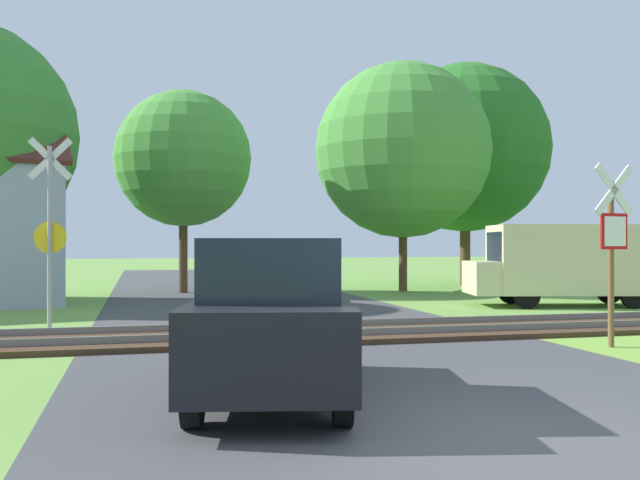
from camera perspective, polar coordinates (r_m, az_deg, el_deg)
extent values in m
plane|color=#6B9942|center=(6.71, 13.37, -15.19)|extent=(160.00, 160.00, 0.00)
cube|color=#424244|center=(8.49, 6.96, -12.01)|extent=(7.94, 80.00, 0.01)
cube|color=#422D1E|center=(13.27, -1.04, -7.56)|extent=(60.00, 2.60, 0.10)
cube|color=slate|center=(13.95, -1.72, -6.74)|extent=(60.00, 0.08, 0.12)
cube|color=slate|center=(12.56, -0.29, -7.46)|extent=(60.00, 0.08, 0.12)
cylinder|color=brown|center=(12.81, 22.25, -1.81)|extent=(0.10, 0.10, 2.77)
cube|color=red|center=(12.77, 22.46, 0.65)|extent=(0.59, 0.16, 0.60)
cube|color=white|center=(12.75, 22.54, 0.65)|extent=(0.48, 0.12, 0.49)
cube|color=white|center=(12.80, 22.46, 3.72)|extent=(0.86, 0.22, 0.88)
cube|color=white|center=(12.80, 22.46, 3.72)|extent=(0.86, 0.22, 0.88)
cylinder|color=#9E9EA5|center=(15.39, -20.82, 0.19)|extent=(0.09, 0.09, 3.70)
cube|color=white|center=(15.54, -20.77, 6.10)|extent=(0.88, 0.09, 0.88)
cube|color=white|center=(15.54, -20.77, 6.10)|extent=(0.88, 0.09, 0.88)
cylinder|color=yellow|center=(15.45, -20.78, 0.19)|extent=(0.64, 0.08, 0.64)
cube|color=brown|center=(22.76, -24.22, 8.34)|extent=(0.61, 0.61, 1.10)
cylinder|color=#513823|center=(26.02, 6.65, -1.09)|extent=(0.30, 0.30, 2.73)
sphere|color=#478E38|center=(26.23, 6.65, 7.14)|extent=(6.37, 6.37, 6.37)
cylinder|color=#513823|center=(25.44, -10.89, -0.88)|extent=(0.30, 0.30, 2.92)
sphere|color=#478E38|center=(25.61, -10.88, 6.42)|extent=(4.78, 4.78, 4.78)
cylinder|color=#513823|center=(30.08, 11.53, -0.64)|extent=(0.43, 0.43, 3.08)
sphere|color=#286B23|center=(30.34, 11.52, 7.22)|extent=(6.96, 6.96, 6.96)
cube|color=beige|center=(20.88, 19.34, -1.48)|extent=(4.52, 2.82, 1.90)
cube|color=beige|center=(20.18, 12.79, -2.95)|extent=(1.10, 1.92, 0.90)
cube|color=#19232D|center=(20.25, 13.81, -0.58)|extent=(0.41, 1.58, 0.85)
cube|color=navy|center=(21.78, 18.47, -2.30)|extent=(3.68, 0.88, 0.16)
cylinder|color=black|center=(21.21, 14.98, -4.03)|extent=(0.70, 0.33, 0.68)
cylinder|color=black|center=(19.72, 16.23, -4.31)|extent=(0.70, 0.33, 0.68)
cylinder|color=black|center=(22.17, 22.12, -3.86)|extent=(0.70, 0.33, 0.68)
cylinder|color=black|center=(20.74, 23.81, -4.10)|extent=(0.70, 0.33, 0.68)
cube|color=black|center=(8.13, -3.91, -7.41)|extent=(2.42, 4.25, 0.84)
cube|color=#19232D|center=(7.87, -3.94, -2.24)|extent=(1.81, 2.44, 0.64)
cylinder|color=black|center=(9.55, 0.54, -8.89)|extent=(0.30, 0.62, 0.60)
cylinder|color=black|center=(9.58, -7.96, -8.86)|extent=(0.30, 0.62, 0.60)
cylinder|color=black|center=(6.88, 1.79, -12.27)|extent=(0.30, 0.62, 0.60)
cylinder|color=black|center=(6.91, -10.13, -12.20)|extent=(0.30, 0.62, 0.60)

